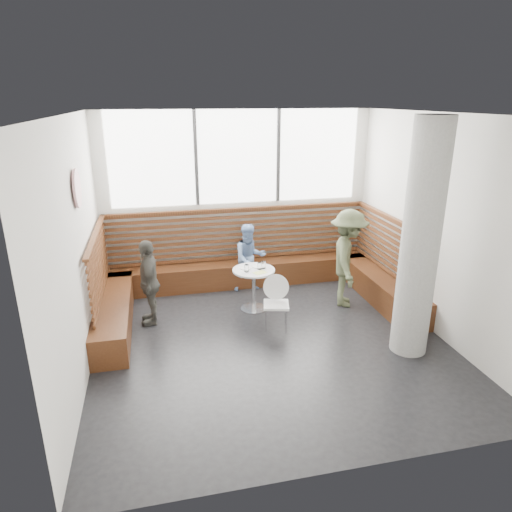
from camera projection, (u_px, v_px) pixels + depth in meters
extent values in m
cube|color=silver|center=(272.00, 238.00, 6.14)|extent=(5.00, 5.00, 3.20)
cube|color=black|center=(271.00, 342.00, 6.67)|extent=(5.00, 5.00, 0.01)
cube|color=white|center=(274.00, 114.00, 5.61)|extent=(5.00, 5.00, 0.01)
cube|color=white|center=(238.00, 157.00, 8.17)|extent=(4.50, 0.02, 1.65)
cube|color=#3F3F42|center=(196.00, 158.00, 7.99)|extent=(0.06, 0.04, 1.65)
cube|color=#3F3F42|center=(278.00, 156.00, 8.31)|extent=(0.06, 0.04, 1.65)
cube|color=#422210|center=(241.00, 273.00, 8.66)|extent=(5.00, 0.50, 0.45)
cube|color=#422210|center=(115.00, 307.00, 7.27)|extent=(0.50, 2.50, 0.45)
cube|color=#422210|center=(374.00, 283.00, 8.21)|extent=(0.50, 2.50, 0.45)
cube|color=#472411|center=(239.00, 234.00, 8.58)|extent=(4.88, 0.08, 0.98)
cube|color=#472411|center=(99.00, 265.00, 7.00)|extent=(0.08, 2.38, 0.98)
cube|color=#472411|center=(387.00, 244.00, 8.01)|extent=(0.08, 2.38, 0.98)
cylinder|color=gray|center=(420.00, 242.00, 5.97)|extent=(0.50, 0.50, 3.20)
cylinder|color=white|center=(77.00, 188.00, 5.76)|extent=(0.03, 0.50, 0.50)
cylinder|color=silver|center=(254.00, 308.00, 7.71)|extent=(0.44, 0.44, 0.02)
cylinder|color=silver|center=(254.00, 290.00, 7.60)|extent=(0.06, 0.06, 0.69)
cylinder|color=#B7B7BA|center=(254.00, 270.00, 7.48)|extent=(0.70, 0.70, 0.03)
cube|color=white|center=(276.00, 305.00, 6.93)|extent=(0.38, 0.36, 0.04)
cylinder|color=white|center=(274.00, 287.00, 7.01)|extent=(0.40, 0.09, 0.39)
cylinder|color=silver|center=(268.00, 322.00, 6.84)|extent=(0.02, 0.02, 0.39)
cylinder|color=silver|center=(288.00, 320.00, 6.91)|extent=(0.02, 0.02, 0.39)
cylinder|color=silver|center=(264.00, 314.00, 7.09)|extent=(0.02, 0.02, 0.39)
cylinder|color=silver|center=(283.00, 313.00, 7.16)|extent=(0.02, 0.02, 0.39)
imported|color=#4F583A|center=(348.00, 258.00, 7.65)|extent=(0.97, 1.23, 1.67)
imported|color=#789AD0|center=(250.00, 258.00, 8.30)|extent=(0.65, 0.53, 1.25)
imported|color=#4B4A44|center=(149.00, 282.00, 7.06)|extent=(0.36, 0.81, 1.36)
cylinder|color=white|center=(245.00, 268.00, 7.52)|extent=(0.19, 0.19, 0.01)
cylinder|color=white|center=(258.00, 266.00, 7.59)|extent=(0.21, 0.21, 0.01)
cylinder|color=white|center=(247.00, 268.00, 7.36)|extent=(0.08, 0.08, 0.12)
cylinder|color=white|center=(260.00, 266.00, 7.47)|extent=(0.07, 0.07, 0.11)
cylinder|color=white|center=(263.00, 265.00, 7.51)|extent=(0.07, 0.07, 0.12)
cube|color=#A5C64C|center=(260.00, 273.00, 7.34)|extent=(0.25, 0.21, 0.00)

